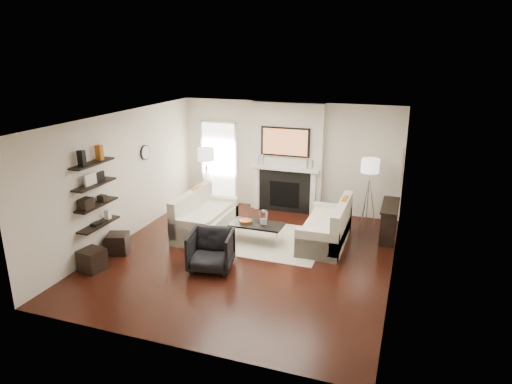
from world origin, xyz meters
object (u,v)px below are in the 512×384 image
(coffee_table, at_px, (257,225))
(ottoman_near, at_px, (118,243))
(loveseat_left_base, at_px, (206,224))
(lamp_left_shade, at_px, (206,154))
(loveseat_right_base, at_px, (325,234))
(lamp_right_shade, at_px, (370,166))
(armchair, at_px, (211,249))

(coffee_table, height_order, ottoman_near, coffee_table)
(loveseat_left_base, relative_size, lamp_left_shade, 4.50)
(ottoman_near, bearing_deg, coffee_table, 29.76)
(loveseat_left_base, distance_m, lamp_left_shade, 1.93)
(loveseat_right_base, xyz_separation_m, ottoman_near, (-3.80, -1.82, -0.01))
(lamp_left_shade, xyz_separation_m, lamp_right_shade, (3.90, 0.18, 0.00))
(coffee_table, relative_size, ottoman_near, 2.75)
(armchair, xyz_separation_m, ottoman_near, (-2.04, 0.01, -0.20))
(armchair, bearing_deg, coffee_table, 62.34)
(lamp_left_shade, bearing_deg, coffee_table, -38.81)
(coffee_table, distance_m, armchair, 1.46)
(armchair, height_order, lamp_right_shade, lamp_right_shade)
(ottoman_near, bearing_deg, loveseat_left_base, 51.20)
(coffee_table, height_order, lamp_left_shade, lamp_left_shade)
(loveseat_right_base, bearing_deg, ottoman_near, -154.40)
(armchair, distance_m, lamp_left_shade, 3.38)
(armchair, height_order, ottoman_near, armchair)
(armchair, bearing_deg, lamp_left_shade, 104.73)
(armchair, bearing_deg, loveseat_left_base, 107.00)
(coffee_table, distance_m, ottoman_near, 2.83)
(armchair, xyz_separation_m, lamp_right_shade, (2.48, 3.05, 1.05))
(loveseat_right_base, relative_size, lamp_right_shade, 4.50)
(ottoman_near, bearing_deg, armchair, -0.16)
(lamp_left_shade, bearing_deg, armchair, -63.66)
(loveseat_left_base, distance_m, coffee_table, 1.25)
(loveseat_right_base, distance_m, lamp_left_shade, 3.57)
(ottoman_near, bearing_deg, loveseat_right_base, 25.60)
(lamp_left_shade, relative_size, lamp_right_shade, 1.00)
(loveseat_right_base, bearing_deg, armchair, -133.91)
(lamp_right_shade, bearing_deg, loveseat_right_base, -120.32)
(loveseat_right_base, xyz_separation_m, armchair, (-1.76, -1.83, 0.19))
(lamp_right_shade, height_order, ottoman_near, lamp_right_shade)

